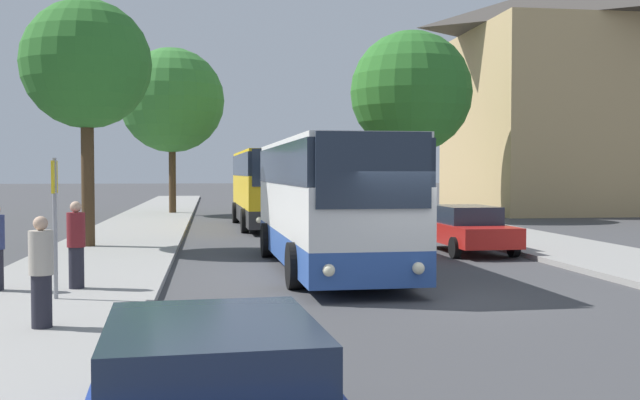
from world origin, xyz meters
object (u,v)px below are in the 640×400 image
tree_left_far (172,100)px  tree_right_near (411,92)px  parked_car_right_near (467,228)px  tree_left_near (87,65)px  bus_stop_sign (55,212)px  bus_middle (268,187)px  parked_car_left_curb (211,395)px  bus_front (327,201)px  pedestrian_waiting_near (41,272)px  parked_car_right_far (384,208)px  pedestrian_waiting_far (76,244)px

tree_left_far → tree_right_near: (12.50, -5.84, 0.05)m
parked_car_right_near → tree_left_near: tree_left_near is taller
bus_stop_sign → tree_left_near: size_ratio=0.34×
bus_middle → tree_left_far: (-4.75, 10.15, 4.76)m
parked_car_left_curb → tree_left_far: bearing=89.9°
bus_middle → parked_car_right_near: size_ratio=2.32×
tree_left_near → bus_front: bearing=-39.8°
pedestrian_waiting_near → tree_left_far: tree_left_far is taller
parked_car_right_far → tree_right_near: size_ratio=0.45×
pedestrian_waiting_near → tree_left_near: bearing=-67.1°
pedestrian_waiting_near → parked_car_right_far: bearing=-97.9°
bus_front → bus_stop_sign: size_ratio=3.95×
parked_car_right_far → parked_car_left_curb: bearing=74.9°
pedestrian_waiting_far → tree_left_far: tree_left_far is taller
parked_car_right_far → pedestrian_waiting_near: pedestrian_waiting_near is taller
parked_car_right_far → tree_left_near: tree_left_near is taller
parked_car_left_curb → tree_left_far: (-2.17, 37.74, 5.87)m
tree_left_far → tree_right_near: 13.80m
parked_car_right_near → bus_stop_sign: (-10.65, -7.81, 1.01)m
pedestrian_waiting_far → pedestrian_waiting_near: bearing=174.3°
tree_left_far → tree_left_near: bearing=-94.9°
parked_car_right_far → pedestrian_waiting_far: pedestrian_waiting_far is taller
parked_car_right_near → tree_left_far: 24.53m
parked_car_right_near → pedestrian_waiting_near: (-10.33, -10.44, 0.24)m
bus_middle → tree_left_near: (-6.40, -9.21, 4.02)m
parked_car_right_near → pedestrian_waiting_far: 12.39m
tree_right_near → pedestrian_waiting_near: bearing=-116.1°
parked_car_left_curb → parked_car_right_near: bearing=60.8°
bus_front → parked_car_right_near: 6.02m
parked_car_right_near → pedestrian_waiting_far: size_ratio=2.56×
tree_right_near → tree_left_near: bearing=-136.3°
tree_left_near → parked_car_right_near: bearing=-11.0°
parked_car_right_near → tree_left_near: (-11.64, 2.27, 5.08)m
parked_car_right_near → pedestrian_waiting_near: size_ratio=2.67×
bus_stop_sign → tree_left_far: bearing=88.7°
parked_car_right_far → pedestrian_waiting_far: (-10.76, -18.98, 0.27)m
pedestrian_waiting_near → tree_left_far: size_ratio=0.18×
bus_stop_sign → parked_car_left_curb: bearing=-71.2°
bus_stop_sign → parked_car_right_near: bearing=36.3°
bus_stop_sign → tree_left_far: size_ratio=0.28×
parked_car_right_far → tree_left_near: size_ratio=0.56×
bus_middle → tree_left_far: bearing=113.5°
bus_middle → parked_car_right_far: (5.51, 0.91, -1.05)m
bus_middle → tree_left_far: 12.17m
bus_stop_sign → tree_right_near: 27.46m
bus_stop_sign → pedestrian_waiting_far: bearing=82.6°
bus_middle → parked_car_left_curb: 27.74m
bus_front → bus_middle: 14.84m
bus_front → parked_car_right_far: 16.61m
bus_front → pedestrian_waiting_near: size_ratio=6.11×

